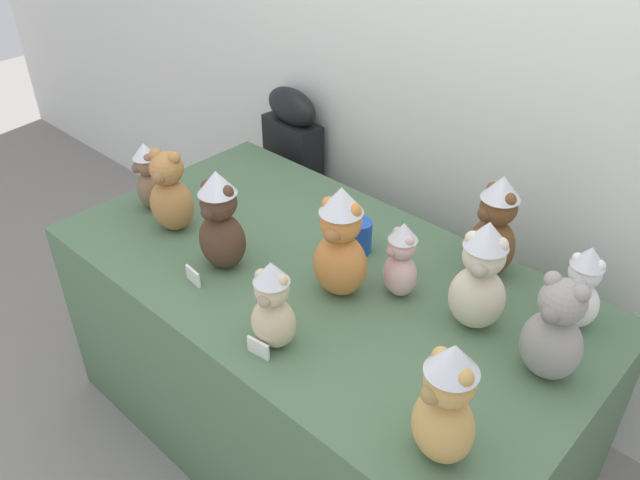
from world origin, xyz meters
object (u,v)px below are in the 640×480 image
(instrument_case, at_px, (294,192))
(party_cup_blue, at_px, (360,237))
(display_table, at_px, (320,359))
(teddy_bear_honey, at_px, (446,404))
(teddy_bear_sand, at_px, (273,306))
(teddy_bear_mocha, at_px, (149,177))
(teddy_bear_cocoa, at_px, (220,222))
(teddy_bear_ash, at_px, (554,332))
(teddy_bear_snow, at_px, (581,288))
(teddy_bear_cream, at_px, (480,277))
(teddy_bear_caramel, at_px, (170,193))
(teddy_bear_ginger, at_px, (340,244))
(teddy_bear_chestnut, at_px, (495,227))
(teddy_bear_blush, at_px, (401,260))

(instrument_case, xyz_separation_m, party_cup_blue, (0.73, -0.43, 0.31))
(display_table, bearing_deg, teddy_bear_honey, -25.39)
(teddy_bear_sand, relative_size, teddy_bear_mocha, 1.08)
(teddy_bear_mocha, distance_m, party_cup_blue, 0.78)
(display_table, bearing_deg, teddy_bear_cocoa, -143.57)
(instrument_case, xyz_separation_m, teddy_bear_ash, (1.42, -0.52, 0.39))
(instrument_case, relative_size, teddy_bear_mocha, 3.92)
(teddy_bear_cocoa, xyz_separation_m, party_cup_blue, (0.26, 0.35, -0.11))
(teddy_bear_snow, height_order, party_cup_blue, teddy_bear_snow)
(display_table, bearing_deg, teddy_bear_snow, 24.08)
(teddy_bear_cream, relative_size, teddy_bear_caramel, 1.15)
(teddy_bear_ginger, bearing_deg, teddy_bear_chestnut, 40.89)
(display_table, height_order, teddy_bear_snow, teddy_bear_snow)
(teddy_bear_ginger, relative_size, teddy_bear_blush, 1.45)
(teddy_bear_caramel, bearing_deg, display_table, -5.85)
(teddy_bear_mocha, relative_size, party_cup_blue, 2.30)
(teddy_bear_chestnut, bearing_deg, teddy_bear_blush, -95.24)
(teddy_bear_chestnut, bearing_deg, teddy_bear_snow, 9.24)
(teddy_bear_cocoa, distance_m, teddy_bear_blush, 0.55)
(teddy_bear_cream, bearing_deg, teddy_bear_mocha, 172.13)
(teddy_bear_caramel, distance_m, teddy_bear_ash, 1.26)
(teddy_bear_honey, height_order, teddy_bear_blush, teddy_bear_honey)
(teddy_bear_snow, relative_size, teddy_bear_ash, 0.86)
(party_cup_blue, bearing_deg, teddy_bear_caramel, -149.19)
(teddy_bear_honey, bearing_deg, teddy_bear_cocoa, -172.63)
(teddy_bear_cocoa, bearing_deg, teddy_bear_sand, -33.32)
(teddy_bear_chestnut, height_order, teddy_bear_caramel, teddy_bear_chestnut)
(instrument_case, distance_m, teddy_bear_honey, 1.69)
(teddy_bear_honey, xyz_separation_m, teddy_bear_mocha, (-1.35, 0.18, -0.04))
(teddy_bear_snow, relative_size, teddy_bear_honey, 0.79)
(instrument_case, distance_m, teddy_bear_sand, 1.30)
(instrument_case, relative_size, teddy_bear_honey, 3.00)
(display_table, relative_size, teddy_bear_cream, 5.08)
(teddy_bear_caramel, height_order, teddy_bear_blush, teddy_bear_caramel)
(teddy_bear_cocoa, height_order, teddy_bear_honey, teddy_bear_cocoa)
(display_table, distance_m, teddy_bear_ash, 0.88)
(teddy_bear_ash, distance_m, party_cup_blue, 0.70)
(teddy_bear_sand, distance_m, teddy_bear_honey, 0.52)
(instrument_case, relative_size, teddy_bear_chestnut, 2.97)
(instrument_case, height_order, teddy_bear_snow, teddy_bear_snow)
(teddy_bear_chestnut, xyz_separation_m, teddy_bear_caramel, (-0.91, -0.52, -0.03))
(teddy_bear_snow, height_order, teddy_bear_cream, teddy_bear_cream)
(display_table, distance_m, teddy_bear_snow, 0.90)
(teddy_bear_snow, distance_m, teddy_bear_caramel, 1.29)
(teddy_bear_honey, relative_size, teddy_bear_blush, 1.34)
(instrument_case, distance_m, teddy_bear_cream, 1.35)
(teddy_bear_cocoa, relative_size, teddy_bear_caramel, 1.14)
(teddy_bear_honey, bearing_deg, teddy_bear_chestnut, 127.87)
(teddy_bear_ginger, height_order, teddy_bear_chestnut, teddy_bear_ginger)
(teddy_bear_blush, bearing_deg, display_table, -142.25)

